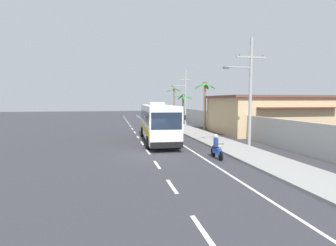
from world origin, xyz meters
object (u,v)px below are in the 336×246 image
pedestrian_near_kerb (181,121)px  palm_nearest (183,101)px  utility_pole_nearest (250,89)px  coach_bus_foreground (158,121)px  utility_pole_mid (185,96)px  roadside_building (272,114)px  motorcycle_beside_bus (217,149)px  palm_second (174,97)px  palm_third (205,96)px

pedestrian_near_kerb → palm_nearest: bearing=-56.0°
utility_pole_nearest → coach_bus_foreground: bearing=147.3°
pedestrian_near_kerb → utility_pole_mid: bearing=-62.7°
palm_nearest → roadside_building: bearing=-70.5°
coach_bus_foreground → roadside_building: (14.47, 4.24, 0.30)m
utility_pole_mid → utility_pole_nearest: bearing=-89.8°
motorcycle_beside_bus → roadside_building: 17.30m
coach_bus_foreground → pedestrian_near_kerb: 13.05m
palm_nearest → palm_second: size_ratio=0.76×
palm_second → motorcycle_beside_bus: bearing=-99.0°
pedestrian_near_kerb → palm_third: bearing=173.7°
utility_pole_nearest → palm_nearest: size_ratio=1.76×
palm_second → utility_pole_mid: bearing=-97.5°
coach_bus_foreground → roadside_building: bearing=16.3°
motorcycle_beside_bus → utility_pole_nearest: bearing=41.6°
utility_pole_mid → coach_bus_foreground: bearing=-113.7°
utility_pole_mid → palm_third: utility_pole_mid is taller
palm_nearest → roadside_building: size_ratio=0.36×
pedestrian_near_kerb → palm_third: (2.25, -3.35, 3.48)m
motorcycle_beside_bus → palm_nearest: (5.62, 30.23, 3.01)m
utility_pole_mid → palm_second: 18.09m
coach_bus_foreground → palm_nearest: (8.19, 22.01, 1.76)m
coach_bus_foreground → palm_second: size_ratio=1.77×
motorcycle_beside_bus → roadside_building: size_ratio=0.14×
palm_second → utility_pole_nearest: bearing=-93.4°
pedestrian_near_kerb → utility_pole_mid: size_ratio=0.18×
pedestrian_near_kerb → palm_second: 22.13m
palm_nearest → palm_second: palm_second is taller
utility_pole_mid → palm_second: size_ratio=1.29×
palm_nearest → palm_second: (0.95, 11.35, 0.99)m
palm_third → roadside_building: 8.43m
coach_bus_foreground → palm_second: 34.70m
pedestrian_near_kerb → utility_pole_mid: utility_pole_mid is taller
motorcycle_beside_bus → palm_nearest: 30.89m
coach_bus_foreground → motorcycle_beside_bus: bearing=-72.6°
palm_nearest → palm_third: (-0.64, -13.48, 0.76)m
pedestrian_near_kerb → palm_third: palm_third is taller
coach_bus_foreground → roadside_building: 15.08m
pedestrian_near_kerb → palm_second: (3.83, 21.48, 3.70)m
utility_pole_nearest → roadside_building: utility_pole_nearest is taller
motorcycle_beside_bus → palm_third: palm_third is taller
utility_pole_nearest → utility_pole_mid: utility_pole_nearest is taller
coach_bus_foreground → pedestrian_near_kerb: (5.31, 11.88, -0.95)m
coach_bus_foreground → utility_pole_nearest: bearing=-32.7°
motorcycle_beside_bus → utility_pole_nearest: (4.29, 3.82, 4.07)m
motorcycle_beside_bus → pedestrian_near_kerb: 20.29m
utility_pole_mid → palm_third: size_ratio=1.36×
motorcycle_beside_bus → palm_second: size_ratio=0.30×
roadside_building → utility_pole_nearest: bearing=-131.3°
coach_bus_foreground → motorcycle_beside_bus: coach_bus_foreground is taller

